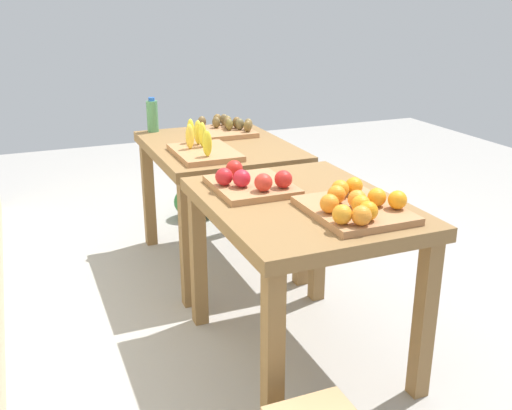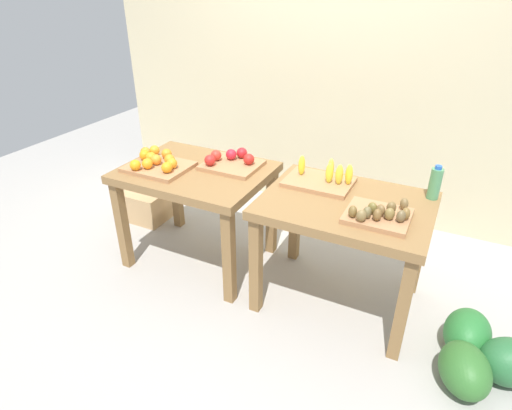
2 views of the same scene
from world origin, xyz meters
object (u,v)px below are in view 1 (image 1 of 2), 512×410
(watermelon_pile, at_px, (212,196))
(apple_bin, at_px, (251,183))
(display_table_right, at_px, (218,162))
(kiwi_bin, at_px, (227,128))
(orange_bin, at_px, (355,206))
(display_table_left, at_px, (301,225))
(water_bottle, at_px, (152,116))
(banana_crate, at_px, (203,148))

(watermelon_pile, bearing_deg, apple_bin, 167.53)
(apple_bin, bearing_deg, display_table_right, -9.73)
(apple_bin, bearing_deg, kiwi_bin, -14.52)
(orange_bin, relative_size, kiwi_bin, 1.24)
(display_table_left, distance_m, water_bottle, 1.63)
(apple_bin, height_order, watermelon_pile, apple_bin)
(display_table_left, xyz_separation_m, apple_bin, (0.21, 0.16, 0.15))
(water_bottle, bearing_deg, display_table_left, -169.93)
(display_table_left, distance_m, banana_crate, 0.93)
(watermelon_pile, bearing_deg, banana_crate, 160.08)
(kiwi_bin, height_order, water_bottle, water_bottle)
(apple_bin, bearing_deg, display_table_left, -143.34)
(kiwi_bin, bearing_deg, display_table_left, 174.14)
(display_table_left, xyz_separation_m, display_table_right, (1.12, 0.00, 0.00))
(banana_crate, bearing_deg, apple_bin, -179.45)
(water_bottle, bearing_deg, banana_crate, -170.17)
(banana_crate, relative_size, kiwi_bin, 1.23)
(display_table_left, relative_size, kiwi_bin, 2.89)
(orange_bin, distance_m, watermelon_pile, 2.38)
(orange_bin, height_order, watermelon_pile, orange_bin)
(apple_bin, bearing_deg, water_bottle, 5.22)
(apple_bin, height_order, water_bottle, water_bottle)
(kiwi_bin, bearing_deg, banana_crate, 146.04)
(display_table_left, height_order, kiwi_bin, kiwi_bin)
(display_table_right, relative_size, orange_bin, 2.34)
(display_table_left, relative_size, apple_bin, 2.60)
(display_table_left, xyz_separation_m, water_bottle, (1.59, 0.28, 0.22))
(display_table_right, bearing_deg, orange_bin, -175.42)
(display_table_right, relative_size, banana_crate, 2.35)
(display_table_left, xyz_separation_m, orange_bin, (-0.25, -0.11, 0.16))
(display_table_right, height_order, apple_bin, apple_bin)
(display_table_right, height_order, banana_crate, banana_crate)
(orange_bin, xyz_separation_m, watermelon_pile, (2.28, -0.13, -0.69))
(kiwi_bin, distance_m, water_bottle, 0.49)
(display_table_left, relative_size, display_table_right, 1.00)
(orange_bin, distance_m, banana_crate, 1.18)
(water_bottle, xyz_separation_m, watermelon_pile, (0.44, -0.53, -0.75))
(banana_crate, height_order, water_bottle, water_bottle)
(display_table_left, relative_size, banana_crate, 2.35)
(orange_bin, height_order, water_bottle, water_bottle)
(display_table_left, height_order, water_bottle, water_bottle)
(display_table_left, bearing_deg, orange_bin, -156.51)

